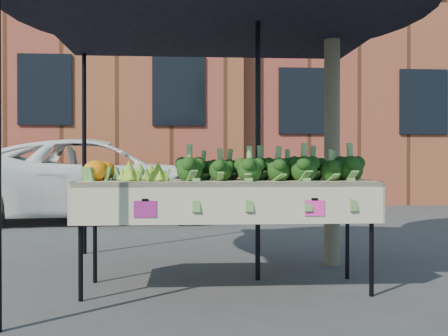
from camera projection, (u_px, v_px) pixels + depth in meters
The scene contains 10 objects.
ground at pixel (228, 288), 4.53m from camera, with size 90.00×90.00×0.00m, color #313134.
table at pixel (226, 235), 4.48m from camera, with size 2.40×0.81×0.90m.
canopy at pixel (218, 127), 4.88m from camera, with size 3.16×3.16×2.74m, color black, non-canonical shape.
broccoli_heap at pixel (272, 164), 4.53m from camera, with size 1.61×0.58×0.27m, color #11330E.
romanesco_cluster at pixel (145, 168), 4.46m from camera, with size 0.44×0.58×0.21m, color #88AD2F.
cauliflower_pair at pixel (100, 169), 4.47m from camera, with size 0.24×0.44×0.19m, color orange.
vehicle at pixel (100, 75), 9.87m from camera, with size 2.44×1.47×5.29m, color white.
street_tree at pixel (332, 37), 5.52m from camera, with size 2.36×2.36×4.64m, color #1E4C14, non-canonical shape.
building_left at pixel (28, 47), 16.09m from camera, with size 12.00×8.00×9.00m, color brown.
building_right at pixel (414, 63), 17.46m from camera, with size 12.00×8.00×8.50m, color brown.
Camera 1 is at (-0.36, -4.50, 1.04)m, focal length 43.56 mm.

